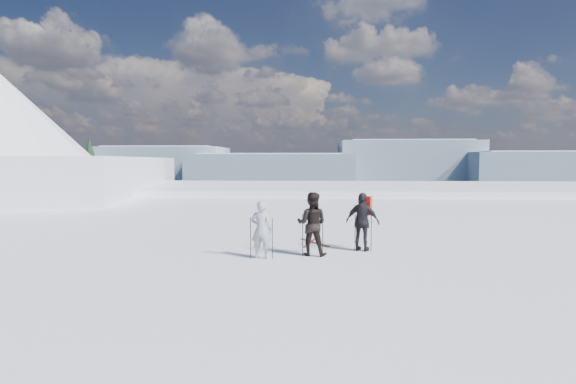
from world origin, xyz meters
The scene contains 9 objects.
lake_basin centered at (0.00, 30.00, -6.50)m, with size 820.00×820.00×71.62m.
far_mountain_range centered at (29.60, 454.78, -7.19)m, with size 770.00×110.00×53.00m.
near_ridge centered at (-26.56, 29.34, -3.48)m, with size 31.37×35.68×25.62m.
skier_grey centered at (-3.02, 1.88, 0.82)m, with size 0.60×0.39×1.64m, color #9BA1A9.
skier_dark centered at (-1.60, 2.36, 0.92)m, with size 0.90×0.70×1.85m, color black.
skier_pack centered at (-0.05, 3.05, 0.89)m, with size 1.05×0.44×1.79m, color black.
backpack centered at (0.05, 3.27, 2.08)m, with size 0.38×0.21×0.58m, color red.
ski_poles centered at (-1.52, 2.36, 0.60)m, with size 3.54×1.22×1.29m.
skis_loose centered at (-1.57, 4.26, 0.01)m, with size 0.97×1.67×0.03m.
Camera 1 is at (-1.65, -10.60, 2.79)m, focal length 28.00 mm.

